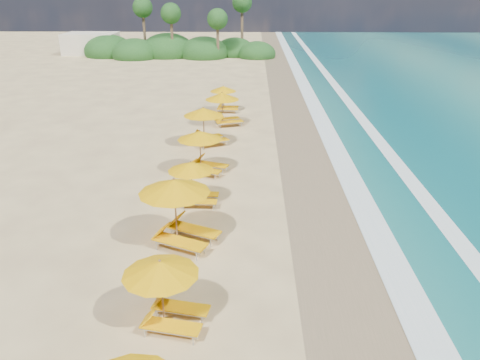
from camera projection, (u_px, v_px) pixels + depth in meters
The scene contains 12 objects.
ground at pixel (240, 205), 21.05m from camera, with size 160.00×160.00×0.00m, color #DBBF81.
wet_sand at pixel (330, 206), 20.95m from camera, with size 4.00×160.00×0.01m, color #8E7454.
surf_foam at pixel (391, 206), 20.87m from camera, with size 4.00×160.00×0.01m.
station_2 at pixel (168, 290), 13.17m from camera, with size 2.65×2.53×2.20m.
station_3 at pixel (180, 208), 17.32m from camera, with size 3.52×3.49×2.69m.
station_4 at pixel (195, 180), 20.66m from camera, with size 2.26×2.09×2.07m.
station_5 at pixel (203, 149), 24.06m from camera, with size 3.01×2.96×2.33m.
station_6 at pixel (207, 124), 28.23m from camera, with size 3.24×3.24×2.42m.
station_7 at pixel (225, 107), 32.24m from camera, with size 3.01×2.94×2.37m.
station_8 at pixel (225, 97), 35.77m from camera, with size 2.23×2.07×2.04m.
treeline at pixel (175, 49), 62.86m from camera, with size 25.80×8.80×9.74m.
beach_building at pixel (91, 43), 65.30m from camera, with size 7.00×5.00×2.80m, color beige.
Camera 1 is at (0.52, -18.97, 9.17)m, focal length 35.21 mm.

